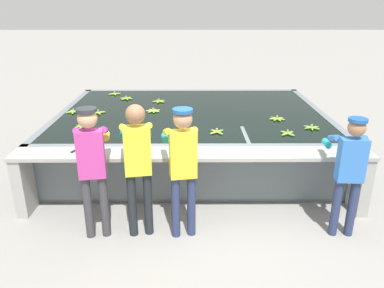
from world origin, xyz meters
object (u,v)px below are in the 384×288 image
(worker_2, at_px, (183,161))
(banana_bunch_floating_7, at_px, (153,111))
(banana_bunch_floating_6, at_px, (159,101))
(banana_bunch_floating_9, at_px, (115,94))
(banana_bunch_floating_10, at_px, (312,128))
(banana_bunch_floating_4, at_px, (74,112))
(banana_bunch_floating_1, at_px, (277,119))
(banana_bunch_floating_0, at_px, (126,98))
(knife_0, at_px, (77,149))
(banana_bunch_floating_2, at_px, (98,113))
(worker_0, at_px, (92,161))
(worker_3, at_px, (349,167))
(banana_bunch_floating_5, at_px, (217,132))
(banana_bunch_floating_3, at_px, (287,133))
(banana_bunch_floating_8, at_px, (83,126))
(worker_1, at_px, (138,159))

(worker_2, xyz_separation_m, banana_bunch_floating_7, (-0.60, 2.62, -0.10))
(banana_bunch_floating_6, relative_size, banana_bunch_floating_9, 1.00)
(banana_bunch_floating_10, bearing_deg, banana_bunch_floating_4, 166.79)
(banana_bunch_floating_1, bearing_deg, worker_2, -127.62)
(banana_bunch_floating_0, bearing_deg, knife_0, -94.14)
(banana_bunch_floating_2, relative_size, banana_bunch_floating_7, 0.94)
(banana_bunch_floating_7, bearing_deg, worker_0, -100.66)
(banana_bunch_floating_1, height_order, banana_bunch_floating_10, same)
(worker_3, relative_size, knife_0, 4.72)
(banana_bunch_floating_0, bearing_deg, banana_bunch_floating_5, -51.34)
(banana_bunch_floating_7, bearing_deg, knife_0, -114.00)
(worker_2, xyz_separation_m, banana_bunch_floating_0, (-1.26, 3.60, -0.10))
(worker_3, distance_m, banana_bunch_floating_3, 1.37)
(banana_bunch_floating_1, height_order, banana_bunch_floating_6, same)
(worker_3, distance_m, banana_bunch_floating_4, 4.86)
(banana_bunch_floating_7, relative_size, banana_bunch_floating_9, 1.02)
(banana_bunch_floating_3, height_order, banana_bunch_floating_8, same)
(banana_bunch_floating_8, bearing_deg, banana_bunch_floating_5, -7.87)
(banana_bunch_floating_5, height_order, knife_0, banana_bunch_floating_5)
(banana_bunch_floating_3, relative_size, banana_bunch_floating_6, 0.89)
(banana_bunch_floating_8, distance_m, banana_bunch_floating_10, 3.74)
(worker_2, bearing_deg, banana_bunch_floating_5, 69.80)
(banana_bunch_floating_3, bearing_deg, worker_2, -140.87)
(banana_bunch_floating_7, bearing_deg, banana_bunch_floating_6, 85.62)
(banana_bunch_floating_4, bearing_deg, worker_1, -58.89)
(banana_bunch_floating_3, bearing_deg, banana_bunch_floating_6, 136.53)
(banana_bunch_floating_1, xyz_separation_m, banana_bunch_floating_9, (-3.20, 1.94, 0.00))
(worker_1, relative_size, banana_bunch_floating_0, 6.15)
(banana_bunch_floating_2, bearing_deg, banana_bunch_floating_0, 72.81)
(banana_bunch_floating_6, bearing_deg, banana_bunch_floating_8, -124.00)
(banana_bunch_floating_1, xyz_separation_m, banana_bunch_floating_10, (0.46, -0.50, 0.00))
(banana_bunch_floating_5, relative_size, banana_bunch_floating_9, 0.87)
(worker_3, relative_size, banana_bunch_floating_3, 6.42)
(worker_1, bearing_deg, banana_bunch_floating_5, 52.04)
(worker_3, xyz_separation_m, banana_bunch_floating_9, (-3.63, 4.03, -0.02))
(banana_bunch_floating_7, bearing_deg, banana_bunch_floating_10, -21.00)
(worker_1, bearing_deg, banana_bunch_floating_3, 30.69)
(worker_0, height_order, worker_2, worker_0)
(worker_0, xyz_separation_m, banana_bunch_floating_10, (3.17, 1.60, -0.11))
(worker_3, relative_size, banana_bunch_floating_0, 5.58)
(worker_2, bearing_deg, knife_0, 156.05)
(banana_bunch_floating_5, bearing_deg, worker_2, -110.20)
(worker_0, xyz_separation_m, banana_bunch_floating_2, (-0.51, 2.51, -0.11))
(banana_bunch_floating_5, distance_m, banana_bunch_floating_6, 2.23)
(banana_bunch_floating_0, height_order, banana_bunch_floating_8, same)
(worker_0, height_order, banana_bunch_floating_9, worker_0)
(banana_bunch_floating_8, bearing_deg, worker_3, -24.39)
(banana_bunch_floating_7, bearing_deg, banana_bunch_floating_0, 123.85)
(banana_bunch_floating_2, bearing_deg, banana_bunch_floating_6, 38.67)
(worker_3, relative_size, banana_bunch_floating_8, 5.61)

